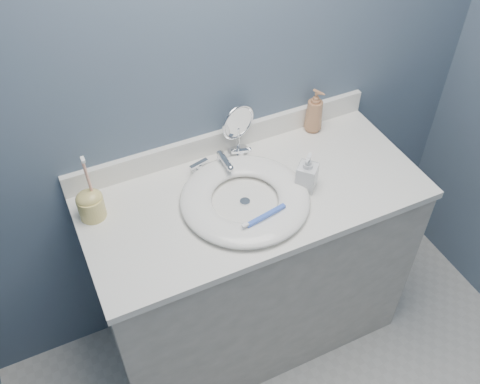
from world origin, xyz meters
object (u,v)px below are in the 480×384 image
toothbrush_holder (91,203)px  makeup_mirror (238,128)px  soap_bottle_amber (315,111)px  soap_bottle_clear (307,172)px

toothbrush_holder → makeup_mirror: bearing=8.9°
makeup_mirror → soap_bottle_amber: makeup_mirror is taller
soap_bottle_amber → soap_bottle_clear: soap_bottle_amber is taller
soap_bottle_amber → toothbrush_holder: bearing=161.2°
toothbrush_holder → soap_bottle_clear: bearing=-14.6°
makeup_mirror → soap_bottle_clear: 0.31m
soap_bottle_clear → toothbrush_holder: bearing=-148.3°
makeup_mirror → toothbrush_holder: size_ratio=0.84×
makeup_mirror → soap_bottle_clear: (0.14, -0.28, -0.04)m
soap_bottle_amber → soap_bottle_clear: 0.34m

